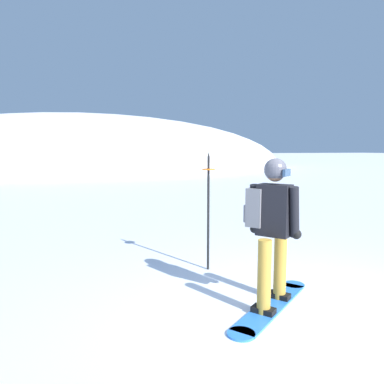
{
  "coord_description": "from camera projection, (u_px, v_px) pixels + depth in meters",
  "views": [
    {
      "loc": [
        -2.4,
        -2.98,
        1.81
      ],
      "look_at": [
        -0.07,
        3.45,
        1.0
      ],
      "focal_mm": 33.74,
      "sensor_mm": 36.0,
      "label": 1
    }
  ],
  "objects": [
    {
      "name": "snowboarder_main",
      "position": [
        271.0,
        229.0,
        4.08
      ],
      "size": [
        1.54,
        1.2,
        1.71
      ],
      "color": "blue",
      "rests_on": "ground"
    },
    {
      "name": "ridge_peak_main",
      "position": [
        84.0,
        166.0,
        39.59
      ],
      "size": [
        43.06,
        38.76,
        10.92
      ],
      "color": "white",
      "rests_on": "ground"
    },
    {
      "name": "ground_plane",
      "position": [
        309.0,
        322.0,
        3.8
      ],
      "size": [
        300.0,
        300.0,
        0.0
      ],
      "primitive_type": "plane",
      "color": "white"
    },
    {
      "name": "piste_marker_near",
      "position": [
        208.0,
        203.0,
        5.36
      ],
      "size": [
        0.2,
        0.2,
        1.78
      ],
      "color": "black",
      "rests_on": "ground"
    }
  ]
}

